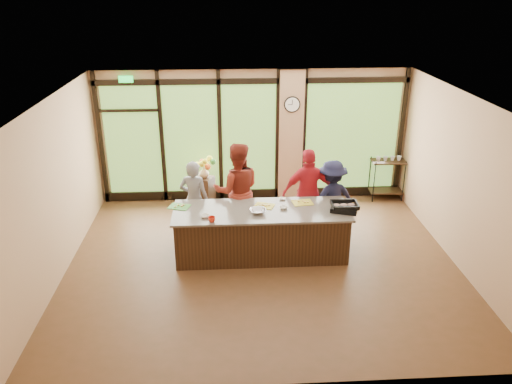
{
  "coord_description": "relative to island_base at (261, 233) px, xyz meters",
  "views": [
    {
      "loc": [
        -0.59,
        -7.87,
        4.75
      ],
      "look_at": [
        -0.09,
        0.4,
        1.23
      ],
      "focal_mm": 35.0,
      "sensor_mm": 36.0,
      "label": 1
    }
  ],
  "objects": [
    {
      "name": "window_wall",
      "position": [
        0.16,
        2.65,
        0.95
      ],
      "size": [
        6.9,
        0.12,
        3.0
      ],
      "color": "tan",
      "rests_on": "floor"
    },
    {
      "name": "flower_stand",
      "position": [
        -1.12,
        2.16,
        -0.07
      ],
      "size": [
        0.49,
        0.49,
        0.74
      ],
      "primitive_type": "cube",
      "rotation": [
        0.0,
        0.0,
        -0.43
      ],
      "color": "black",
      "rests_on": "floor"
    },
    {
      "name": "prep_bowl_near",
      "position": [
        -1.01,
        -0.25,
        0.5
      ],
      "size": [
        0.17,
        0.17,
        0.05
      ],
      "primitive_type": "imported",
      "rotation": [
        0.0,
        0.0,
        0.2
      ],
      "color": "white",
      "rests_on": "countertop"
    },
    {
      "name": "red_ramekin",
      "position": [
        -0.89,
        -0.44,
        0.53
      ],
      "size": [
        0.14,
        0.14,
        0.1
      ],
      "primitive_type": "imported",
      "rotation": [
        0.0,
        0.0,
        0.11
      ],
      "color": "red",
      "rests_on": "countertop"
    },
    {
      "name": "cutting_board_right",
      "position": [
        0.79,
        0.26,
        0.49
      ],
      "size": [
        0.4,
        0.32,
        0.01
      ],
      "primitive_type": "cube",
      "rotation": [
        0.0,
        0.0,
        0.12
      ],
      "color": "gold",
      "rests_on": "countertop"
    },
    {
      "name": "cook_right",
      "position": [
        1.45,
        0.78,
        0.34
      ],
      "size": [
        1.13,
        0.85,
        1.56
      ],
      "primitive_type": "imported",
      "rotation": [
        0.0,
        0.0,
        3.44
      ],
      "color": "#161832",
      "rests_on": "floor"
    },
    {
      "name": "island_base",
      "position": [
        0.0,
        0.0,
        0.0
      ],
      "size": [
        3.1,
        1.0,
        0.88
      ],
      "primitive_type": "cube",
      "color": "black",
      "rests_on": "floor"
    },
    {
      "name": "right_wall",
      "position": [
        3.5,
        -0.3,
        1.06
      ],
      "size": [
        0.0,
        6.0,
        6.0
      ],
      "primitive_type": "plane",
      "rotation": [
        1.57,
        0.0,
        -1.57
      ],
      "color": "tan",
      "rests_on": "floor"
    },
    {
      "name": "prep_bowl_mid",
      "position": [
        0.41,
        0.02,
        0.5
      ],
      "size": [
        0.14,
        0.14,
        0.04
      ],
      "primitive_type": "imported",
      "rotation": [
        0.0,
        0.0,
        0.01
      ],
      "color": "white",
      "rests_on": "countertop"
    },
    {
      "name": "cutting_board_left",
      "position": [
        -1.5,
        0.22,
        0.49
      ],
      "size": [
        0.44,
        0.38,
        0.01
      ],
      "primitive_type": "cube",
      "rotation": [
        0.0,
        0.0,
        -0.32
      ],
      "color": "green",
      "rests_on": "countertop"
    },
    {
      "name": "mixing_bowl",
      "position": [
        -0.07,
        -0.13,
        0.52
      ],
      "size": [
        0.31,
        0.31,
        0.07
      ],
      "primitive_type": "imported",
      "rotation": [
        0.0,
        0.0,
        0.09
      ],
      "color": "silver",
      "rests_on": "countertop"
    },
    {
      "name": "ceiling",
      "position": [
        0.0,
        -0.3,
        2.56
      ],
      "size": [
        7.0,
        7.0,
        0.0
      ],
      "primitive_type": "plane",
      "rotation": [
        3.14,
        0.0,
        0.0
      ],
      "color": "silver",
      "rests_on": "back_wall"
    },
    {
      "name": "left_wall",
      "position": [
        -3.5,
        -0.3,
        1.06
      ],
      "size": [
        0.0,
        6.0,
        6.0
      ],
      "primitive_type": "plane",
      "rotation": [
        1.57,
        0.0,
        1.57
      ],
      "color": "tan",
      "rests_on": "floor"
    },
    {
      "name": "wall_clock",
      "position": [
        0.85,
        2.57,
        1.81
      ],
      "size": [
        0.36,
        0.04,
        0.36
      ],
      "color": "black",
      "rests_on": "window_wall"
    },
    {
      "name": "bar_cart",
      "position": [
        3.1,
        2.45,
        0.19
      ],
      "size": [
        0.78,
        0.47,
        1.04
      ],
      "rotation": [
        0.0,
        0.0,
        -0.04
      ],
      "color": "black",
      "rests_on": "floor"
    },
    {
      "name": "back_wall",
      "position": [
        0.0,
        2.7,
        1.06
      ],
      "size": [
        7.0,
        0.0,
        7.0
      ],
      "primitive_type": "plane",
      "rotation": [
        1.57,
        0.0,
        0.0
      ],
      "color": "tan",
      "rests_on": "floor"
    },
    {
      "name": "cook_midleft",
      "position": [
        -0.42,
        0.81,
        0.53
      ],
      "size": [
        0.98,
        0.78,
        1.94
      ],
      "primitive_type": "imported",
      "rotation": [
        0.0,
        0.0,
        3.19
      ],
      "color": "maroon",
      "rests_on": "floor"
    },
    {
      "name": "prep_bowl_far",
      "position": [
        0.43,
        0.44,
        0.5
      ],
      "size": [
        0.15,
        0.15,
        0.03
      ],
      "primitive_type": "imported",
      "rotation": [
        0.0,
        0.0,
        -0.24
      ],
      "color": "white",
      "rests_on": "countertop"
    },
    {
      "name": "flower_vase",
      "position": [
        -1.12,
        2.16,
        0.41
      ],
      "size": [
        0.24,
        0.24,
        0.24
      ],
      "primitive_type": "imported",
      "rotation": [
        0.0,
        0.0,
        0.05
      ],
      "color": "#9B7D54",
      "rests_on": "flower_stand"
    },
    {
      "name": "floor",
      "position": [
        0.0,
        -0.3,
        -0.44
      ],
      "size": [
        7.0,
        7.0,
        0.0
      ],
      "primitive_type": "plane",
      "color": "#50351C",
      "rests_on": "ground"
    },
    {
      "name": "cutting_board_center",
      "position": [
        0.06,
        0.16,
        0.49
      ],
      "size": [
        0.43,
        0.38,
        0.01
      ],
      "primitive_type": "cube",
      "rotation": [
        0.0,
        0.0,
        -0.38
      ],
      "color": "gold",
      "rests_on": "countertop"
    },
    {
      "name": "roasting_pan",
      "position": [
        1.49,
        -0.12,
        0.52
      ],
      "size": [
        0.56,
        0.5,
        0.08
      ],
      "primitive_type": "cube",
      "rotation": [
        0.0,
        0.0,
        -0.35
      ],
      "color": "black",
      "rests_on": "countertop"
    },
    {
      "name": "countertop",
      "position": [
        0.0,
        0.0,
        0.46
      ],
      "size": [
        3.2,
        1.1,
        0.04
      ],
      "primitive_type": "cube",
      "color": "slate",
      "rests_on": "island_base"
    },
    {
      "name": "cook_midright",
      "position": [
        0.99,
        0.8,
        0.45
      ],
      "size": [
        1.08,
        0.52,
        1.79
      ],
      "primitive_type": "imported",
      "rotation": [
        0.0,
        0.0,
        3.22
      ],
      "color": "#B31B27",
      "rests_on": "floor"
    },
    {
      "name": "cook_left",
      "position": [
        -1.26,
        0.83,
        0.36
      ],
      "size": [
        0.65,
        0.51,
        1.59
      ],
      "primitive_type": "imported",
      "rotation": [
        0.0,
        0.0,
        2.9
      ],
      "color": "slate",
      "rests_on": "floor"
    }
  ]
}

